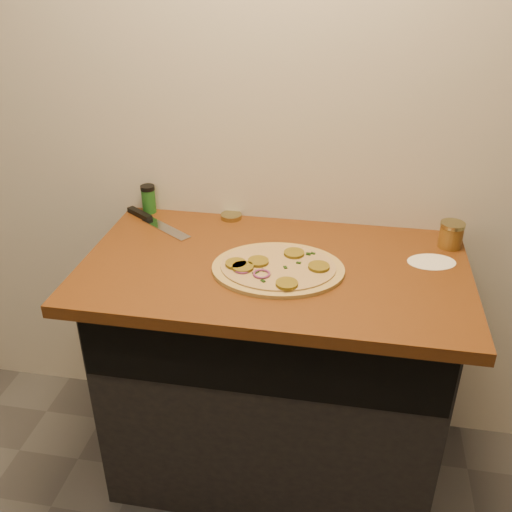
% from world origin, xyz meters
% --- Properties ---
extents(cabinet, '(1.10, 0.60, 0.86)m').
position_xyz_m(cabinet, '(0.00, 1.45, 0.43)').
color(cabinet, black).
rests_on(cabinet, ground).
extents(countertop, '(1.20, 0.70, 0.04)m').
position_xyz_m(countertop, '(0.00, 1.42, 0.88)').
color(countertop, brown).
rests_on(countertop, cabinet).
extents(pizza, '(0.44, 0.44, 0.03)m').
position_xyz_m(pizza, '(0.02, 1.38, 0.91)').
color(pizza, tan).
rests_on(pizza, countertop).
extents(chefs_knife, '(0.29, 0.22, 0.02)m').
position_xyz_m(chefs_knife, '(-0.48, 1.64, 0.91)').
color(chefs_knife, '#B7BAC1').
rests_on(chefs_knife, countertop).
extents(mason_jar_lid, '(0.09, 0.09, 0.02)m').
position_xyz_m(mason_jar_lid, '(-0.20, 1.72, 0.91)').
color(mason_jar_lid, '#978D58').
rests_on(mason_jar_lid, countertop).
extents(salsa_jar, '(0.08, 0.08, 0.09)m').
position_xyz_m(salsa_jar, '(0.55, 1.63, 0.94)').
color(salsa_jar, '#A01410').
rests_on(salsa_jar, countertop).
extents(spice_shaker, '(0.05, 0.05, 0.10)m').
position_xyz_m(spice_shaker, '(-0.51, 1.72, 0.95)').
color(spice_shaker, '#1B571C').
rests_on(spice_shaker, countertop).
extents(flour_spill, '(0.18, 0.18, 0.00)m').
position_xyz_m(flour_spill, '(0.48, 1.51, 0.90)').
color(flour_spill, silver).
rests_on(flour_spill, countertop).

